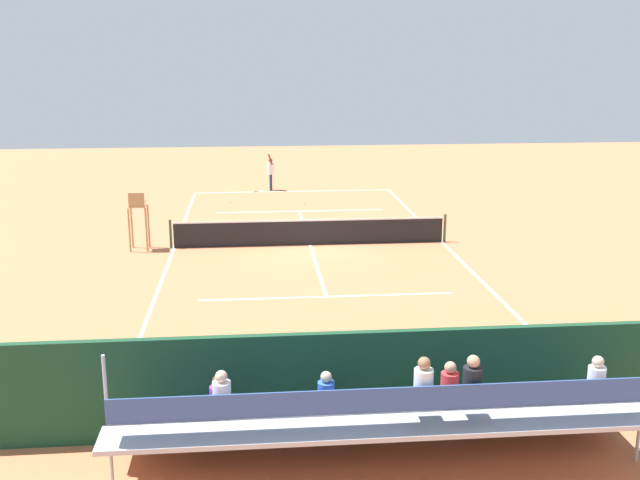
{
  "coord_description": "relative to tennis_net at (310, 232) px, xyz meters",
  "views": [
    {
      "loc": [
        2.11,
        26.58,
        6.96
      ],
      "look_at": [
        0.0,
        4.0,
        1.2
      ],
      "focal_mm": 41.58,
      "sensor_mm": 36.0,
      "label": 1
    }
  ],
  "objects": [
    {
      "name": "tennis_ball_far",
      "position": [
        -0.33,
        -7.73,
        -0.47
      ],
      "size": [
        0.07,
        0.07,
        0.07
      ],
      "primitive_type": "sphere",
      "color": "#CCDB33",
      "rests_on": "ground"
    },
    {
      "name": "backdrop_wall",
      "position": [
        0.0,
        14.0,
        0.5
      ],
      "size": [
        18.0,
        0.16,
        2.0
      ],
      "primitive_type": "cube",
      "color": "#194228",
      "rests_on": "ground"
    },
    {
      "name": "equipment_bag",
      "position": [
        0.15,
        13.4,
        -0.32
      ],
      "size": [
        0.9,
        0.36,
        0.36
      ],
      "primitive_type": "cube",
      "color": "black",
      "rests_on": "ground"
    },
    {
      "name": "courtside_bench",
      "position": [
        -2.0,
        13.27,
        0.06
      ],
      "size": [
        1.8,
        0.4,
        0.93
      ],
      "color": "#234C2D",
      "rests_on": "ground"
    },
    {
      "name": "tennis_net",
      "position": [
        0.0,
        0.0,
        0.0
      ],
      "size": [
        10.3,
        0.1,
        1.07
      ],
      "color": "black",
      "rests_on": "ground"
    },
    {
      "name": "tennis_player",
      "position": [
        1.12,
        -11.39,
        0.51
      ],
      "size": [
        0.39,
        0.54,
        1.93
      ],
      "color": "navy",
      "rests_on": "ground"
    },
    {
      "name": "tennis_racket",
      "position": [
        1.69,
        -11.16,
        -0.49
      ],
      "size": [
        0.56,
        0.45,
        0.03
      ],
      "color": "black",
      "rests_on": "ground"
    },
    {
      "name": "umpire_chair",
      "position": [
        6.2,
        0.15,
        0.81
      ],
      "size": [
        0.67,
        0.67,
        2.14
      ],
      "color": "#A88456",
      "rests_on": "ground"
    },
    {
      "name": "tennis_ball_near",
      "position": [
        3.16,
        -8.39,
        -0.47
      ],
      "size": [
        0.07,
        0.07,
        0.07
      ],
      "primitive_type": "sphere",
      "color": "#CCDB33",
      "rests_on": "ground"
    },
    {
      "name": "court_line_markings",
      "position": [
        0.0,
        -0.04,
        -0.5
      ],
      "size": [
        10.1,
        22.2,
        0.01
      ],
      "color": "white",
      "rests_on": "ground"
    },
    {
      "name": "bleacher_stand",
      "position": [
        -0.01,
        15.35,
        0.44
      ],
      "size": [
        9.06,
        2.4,
        2.48
      ],
      "color": "#B2B2B7",
      "rests_on": "ground"
    },
    {
      "name": "ground_plane",
      "position": [
        0.0,
        0.0,
        -0.5
      ],
      "size": [
        60.0,
        60.0,
        0.0
      ],
      "primitive_type": "plane",
      "color": "#CC7047"
    }
  ]
}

